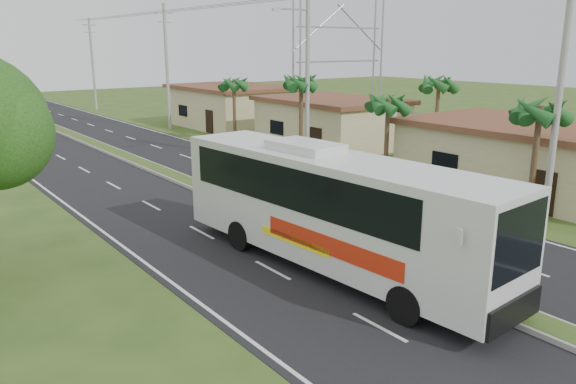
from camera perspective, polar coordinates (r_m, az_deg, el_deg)
ground at (r=18.38m, az=16.95°, el=-9.92°), size 180.00×180.00×0.00m
road_asphalt at (r=33.46m, az=-11.70°, el=1.52°), size 14.00×160.00×0.02m
median_strip at (r=33.44m, az=-11.70°, el=1.68°), size 1.20×160.00×0.18m
lane_edge_left at (r=31.29m, az=-22.80°, el=-0.26°), size 0.12×160.00×0.01m
lane_edge_right at (r=36.74m, az=-2.24°, el=2.97°), size 0.12×160.00×0.01m
shop_near at (r=32.37m, az=23.39°, el=3.38°), size 8.60×12.60×3.52m
shop_mid at (r=42.43m, az=4.34°, el=7.07°), size 7.60×10.60×3.67m
shop_far at (r=53.66m, az=-5.69°, el=8.71°), size 8.60×11.60×3.82m
palm_verge_a at (r=26.19m, az=24.22°, el=7.46°), size 2.40×2.40×5.45m
palm_verge_b at (r=31.83m, az=10.15°, el=8.88°), size 2.40×2.40×5.05m
palm_verge_c at (r=36.50m, az=1.35°, el=11.02°), size 2.40×2.40×5.85m
palm_verge_d at (r=44.19m, az=-5.53°, el=10.86°), size 2.40×2.40×5.25m
palm_behind_shop at (r=39.88m, az=15.08°, el=10.57°), size 2.40×2.40×5.65m
utility_pole_a at (r=25.20m, az=25.87°, el=9.19°), size 1.60×0.28×11.00m
utility_pole_b at (r=35.46m, az=1.96°, el=12.75°), size 3.20×0.28×12.00m
utility_pole_c at (r=52.55m, az=-12.21°, el=12.43°), size 1.60×0.28×11.00m
utility_pole_d at (r=71.16m, az=-19.23°, el=12.26°), size 1.60×0.28×10.50m
billboard_lattice at (r=53.36m, az=5.26°, el=13.96°), size 10.18×1.18×12.07m
coach_bus_main at (r=18.83m, az=4.28°, el=-1.14°), size 3.59×13.28×4.24m
motorcyclist at (r=20.91m, az=8.39°, el=-3.79°), size 1.92×1.10×2.43m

